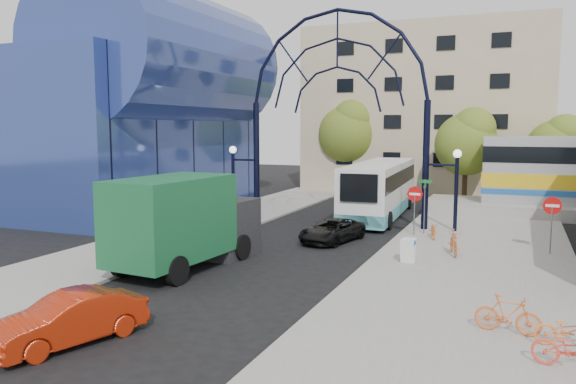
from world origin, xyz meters
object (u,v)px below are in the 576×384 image
at_px(tree_north_c, 558,145).
at_px(bike_far_c, 575,350).
at_px(city_bus, 380,188).
at_px(gateway_arch, 337,73).
at_px(bike_far_b, 508,314).
at_px(street_name_sign, 425,195).
at_px(bike_near_b, 454,242).
at_px(sandwich_board, 408,248).
at_px(bike_far_a, 570,330).
at_px(red_sedan, 69,319).
at_px(tree_north_b, 349,131).
at_px(green_truck, 187,222).
at_px(black_suv, 332,230).
at_px(do_not_enter_sign, 552,211).
at_px(bike_near_a, 434,230).
at_px(stop_sign, 415,199).
at_px(tree_north_a, 468,141).

xyz_separation_m(tree_north_c, bike_far_c, (-1.18, -30.71, -3.67)).
bearing_deg(city_bus, tree_north_c, 40.29).
distance_m(gateway_arch, bike_far_b, 19.33).
height_order(street_name_sign, bike_near_b, street_name_sign).
bearing_deg(sandwich_board, bike_far_a, -53.68).
distance_m(gateway_arch, red_sedan, 21.17).
bearing_deg(tree_north_b, street_name_sign, -62.35).
height_order(green_truck, black_suv, green_truck).
bearing_deg(tree_north_c, street_name_sign, -114.31).
relative_size(black_suv, bike_far_a, 2.44).
bearing_deg(street_name_sign, tree_north_c, 65.69).
bearing_deg(tree_north_c, bike_near_b, -104.11).
height_order(tree_north_b, tree_north_c, tree_north_b).
height_order(sandwich_board, city_bus, city_bus).
relative_size(bike_near_b, bike_far_b, 1.05).
height_order(do_not_enter_sign, bike_near_a, do_not_enter_sign).
distance_m(bike_far_a, bike_far_c, 1.49).
height_order(street_name_sign, city_bus, city_bus).
height_order(stop_sign, bike_far_c, stop_sign).
bearing_deg(gateway_arch, bike_near_a, -22.34).
relative_size(street_name_sign, bike_far_b, 1.63).
bearing_deg(do_not_enter_sign, street_name_sign, 155.84).
distance_m(black_suv, bike_near_a, 5.07).
distance_m(city_bus, bike_near_b, 11.39).
bearing_deg(black_suv, red_sedan, -85.67).
height_order(bike_far_a, bike_far_c, bike_far_c).
bearing_deg(stop_sign, bike_far_c, -67.44).
relative_size(tree_north_b, city_bus, 0.65).
distance_m(tree_north_c, bike_far_c, 30.95).
xyz_separation_m(gateway_arch, tree_north_b, (-3.88, 15.93, -3.29)).
xyz_separation_m(tree_north_b, city_bus, (5.48, -11.88, -3.50)).
xyz_separation_m(sandwich_board, bike_near_a, (0.23, 5.63, -0.21)).
relative_size(do_not_enter_sign, tree_north_c, 0.38).
height_order(tree_north_a, bike_near_a, tree_north_a).
relative_size(gateway_arch, city_bus, 1.10).
bearing_deg(gateway_arch, do_not_enter_sign, -19.99).
xyz_separation_m(gateway_arch, black_suv, (1.29, -4.66, -7.99)).
distance_m(black_suv, bike_near_b, 5.98).
relative_size(street_name_sign, tree_north_c, 0.43).
bearing_deg(sandwich_board, green_truck, -156.17).
bearing_deg(tree_north_a, bike_near_b, -86.67).
bearing_deg(red_sedan, street_name_sign, 90.78).
relative_size(street_name_sign, bike_near_b, 1.56).
height_order(gateway_arch, bike_near_b, gateway_arch).
bearing_deg(gateway_arch, tree_north_a, 62.83).
xyz_separation_m(black_suv, red_sedan, (-2.26, -14.96, 0.09)).
relative_size(bike_far_b, bike_far_c, 0.93).
relative_size(bike_far_a, bike_far_c, 0.90).
height_order(city_bus, bike_far_a, city_bus).
distance_m(stop_sign, red_sedan, 18.59).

